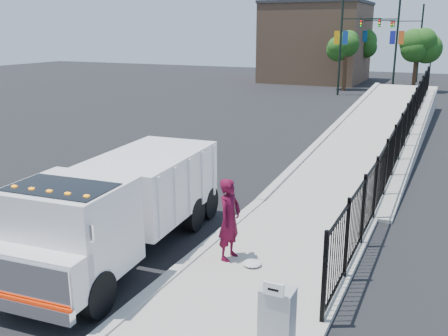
% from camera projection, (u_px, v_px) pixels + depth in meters
% --- Properties ---
extents(ground, '(120.00, 120.00, 0.00)m').
position_uv_depth(ground, '(204.00, 252.00, 12.68)').
color(ground, black).
rests_on(ground, ground).
extents(sidewalk, '(3.55, 12.00, 0.12)m').
position_uv_depth(sidewalk, '(243.00, 305.00, 10.13)').
color(sidewalk, '#9E998E').
rests_on(sidewalk, ground).
extents(curb, '(0.30, 12.00, 0.16)m').
position_uv_depth(curb, '(162.00, 284.00, 10.91)').
color(curb, '#ADAAA3').
rests_on(curb, ground).
extents(ramp, '(3.95, 24.06, 3.19)m').
position_uv_depth(ramp, '(382.00, 139.00, 25.78)').
color(ramp, '#9E998E').
rests_on(ramp, ground).
extents(iron_fence, '(0.10, 28.00, 1.80)m').
position_uv_depth(iron_fence, '(404.00, 139.00, 21.46)').
color(iron_fence, black).
rests_on(iron_fence, ground).
extents(truck, '(2.86, 7.36, 2.47)m').
position_uv_depth(truck, '(119.00, 204.00, 12.06)').
color(truck, black).
rests_on(truck, ground).
extents(worker, '(0.56, 0.78, 1.99)m').
position_uv_depth(worker, '(229.00, 219.00, 11.81)').
color(worker, '#4E0820').
rests_on(worker, sidewalk).
extents(utility_cabinet, '(0.55, 0.40, 1.25)m').
position_uv_depth(utility_cabinet, '(277.00, 323.00, 8.30)').
color(utility_cabinet, gray).
rests_on(utility_cabinet, sidewalk).
extents(arrow_sign, '(0.35, 0.04, 0.22)m').
position_uv_depth(arrow_sign, '(274.00, 289.00, 7.91)').
color(arrow_sign, white).
rests_on(arrow_sign, utility_cabinet).
extents(debris, '(0.45, 0.45, 0.11)m').
position_uv_depth(debris, '(252.00, 263.00, 11.67)').
color(debris, silver).
rests_on(debris, sidewalk).
extents(light_pole_0, '(3.77, 0.22, 8.00)m').
position_uv_depth(light_pole_0, '(344.00, 43.00, 41.74)').
color(light_pole_0, black).
rests_on(light_pole_0, ground).
extents(light_pole_1, '(3.78, 0.22, 8.00)m').
position_uv_depth(light_pole_1, '(393.00, 43.00, 42.20)').
color(light_pole_1, black).
rests_on(light_pole_1, ground).
extents(light_pole_2, '(3.77, 0.22, 8.00)m').
position_uv_depth(light_pole_2, '(364.00, 41.00, 50.86)').
color(light_pole_2, black).
rests_on(light_pole_2, ground).
extents(light_pole_3, '(3.78, 0.22, 8.00)m').
position_uv_depth(light_pole_3, '(417.00, 40.00, 52.27)').
color(light_pole_3, black).
rests_on(light_pole_3, ground).
extents(tree_0, '(2.36, 2.36, 5.18)m').
position_uv_depth(tree_0, '(346.00, 47.00, 45.22)').
color(tree_0, '#382314').
rests_on(tree_0, ground).
extents(tree_1, '(2.43, 2.43, 5.22)m').
position_uv_depth(tree_1, '(417.00, 47.00, 44.19)').
color(tree_1, '#382314').
rests_on(tree_1, ground).
extents(tree_2, '(2.66, 2.66, 5.33)m').
position_uv_depth(tree_2, '(364.00, 44.00, 53.56)').
color(tree_2, '#382314').
rests_on(tree_2, ground).
extents(building, '(10.00, 10.00, 8.00)m').
position_uv_depth(building, '(316.00, 43.00, 53.68)').
color(building, '#8C664C').
rests_on(building, ground).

